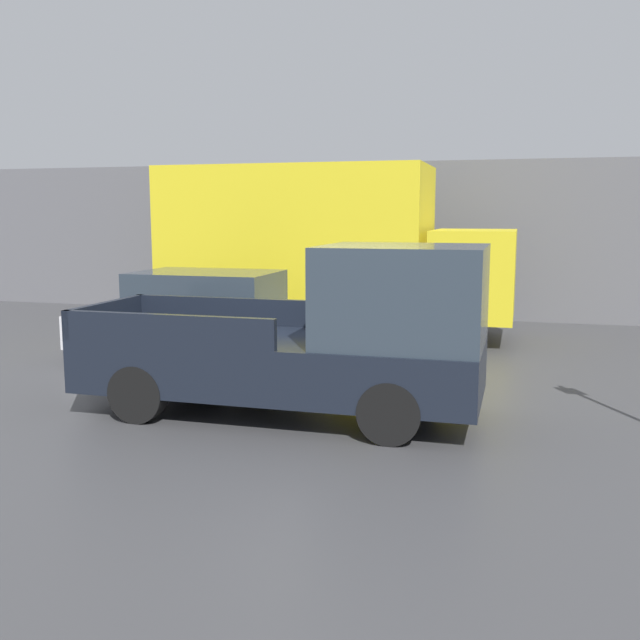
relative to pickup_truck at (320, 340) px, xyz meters
The scene contains 6 objects.
ground_plane 1.11m from the pickup_truck, 97.14° to the left, with size 60.00×60.00×0.00m, color #3D3D3F.
building_wall 9.37m from the pickup_truck, 90.34° to the left, with size 28.00×0.15×3.89m.
pickup_truck is the anchor object (origin of this frame).
car 3.90m from the pickup_truck, 137.29° to the left, with size 4.36×1.90×1.62m.
delivery_truck 6.55m from the pickup_truck, 105.62° to the left, with size 7.44×2.55×3.60m.
newspaper_box 10.20m from the pickup_truck, 118.01° to the left, with size 0.45×0.40×0.99m.
Camera 1 is at (2.49, -9.05, 2.61)m, focal length 40.00 mm.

